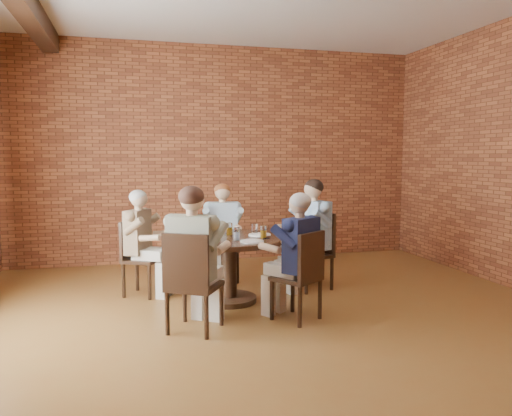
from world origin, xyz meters
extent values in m
plane|color=brown|center=(0.00, 0.00, 0.00)|extent=(7.00, 7.00, 0.00)
plane|color=brown|center=(0.00, 3.50, 1.70)|extent=(7.00, 0.00, 7.00)
cylinder|color=black|center=(-0.33, 1.13, 0.03)|extent=(0.63, 0.63, 0.06)
cylinder|color=black|center=(-0.33, 1.13, 0.35)|extent=(0.18, 0.18, 0.64)
cylinder|color=#3B2115|center=(-0.33, 1.13, 0.72)|extent=(1.26, 1.26, 0.05)
cube|color=black|center=(0.77, 1.43, 0.43)|extent=(0.55, 0.55, 0.04)
cube|color=black|center=(0.97, 1.49, 0.71)|extent=(0.16, 0.44, 0.51)
cylinder|color=black|center=(0.53, 1.57, 0.21)|extent=(0.04, 0.04, 0.41)
cylinder|color=black|center=(0.63, 1.19, 0.21)|extent=(0.04, 0.04, 0.41)
cylinder|color=black|center=(0.90, 1.67, 0.21)|extent=(0.04, 0.04, 0.41)
cylinder|color=black|center=(1.01, 1.30, 0.21)|extent=(0.04, 0.04, 0.41)
cube|color=black|center=(-0.22, 2.10, 0.43)|extent=(0.46, 0.46, 0.04)
cube|color=black|center=(-0.20, 2.29, 0.68)|extent=(0.41, 0.09, 0.47)
cylinder|color=black|center=(-0.41, 1.95, 0.21)|extent=(0.04, 0.04, 0.41)
cylinder|color=black|center=(-0.07, 1.91, 0.21)|extent=(0.04, 0.04, 0.41)
cylinder|color=black|center=(-0.37, 2.30, 0.21)|extent=(0.04, 0.04, 0.41)
cylinder|color=black|center=(-0.03, 2.26, 0.21)|extent=(0.04, 0.04, 0.41)
cube|color=black|center=(-1.28, 1.66, 0.43)|extent=(0.54, 0.54, 0.04)
cube|color=black|center=(-1.44, 1.74, 0.68)|extent=(0.23, 0.36, 0.45)
cylinder|color=black|center=(-1.22, 1.43, 0.21)|extent=(0.04, 0.04, 0.41)
cylinder|color=black|center=(-1.06, 1.72, 0.21)|extent=(0.04, 0.04, 0.41)
cylinder|color=black|center=(-1.51, 1.59, 0.21)|extent=(0.04, 0.04, 0.41)
cylinder|color=black|center=(-1.35, 1.88, 0.21)|extent=(0.04, 0.04, 0.41)
cube|color=black|center=(-0.84, 0.28, 0.43)|extent=(0.62, 0.62, 0.04)
cube|color=black|center=(-0.94, 0.10, 0.71)|extent=(0.41, 0.27, 0.52)
cylinder|color=black|center=(-0.57, 0.35, 0.21)|extent=(0.04, 0.04, 0.41)
cylinder|color=black|center=(-0.91, 0.55, 0.21)|extent=(0.04, 0.04, 0.41)
cylinder|color=black|center=(-0.77, 0.01, 0.21)|extent=(0.04, 0.04, 0.41)
cylinder|color=black|center=(-1.11, 0.21, 0.21)|extent=(0.04, 0.04, 0.41)
cube|color=black|center=(0.21, 0.34, 0.43)|extent=(0.57, 0.57, 0.04)
cube|color=black|center=(0.31, 0.19, 0.68)|extent=(0.36, 0.27, 0.47)
cylinder|color=black|center=(0.25, 0.59, 0.21)|extent=(0.04, 0.04, 0.41)
cylinder|color=black|center=(-0.04, 0.39, 0.21)|extent=(0.04, 0.04, 0.41)
cylinder|color=black|center=(0.45, 0.30, 0.21)|extent=(0.04, 0.04, 0.41)
cylinder|color=black|center=(0.16, 0.10, 0.21)|extent=(0.04, 0.04, 0.41)
cylinder|color=white|center=(0.04, 1.17, 0.76)|extent=(0.26, 0.26, 0.01)
cylinder|color=white|center=(-0.47, 1.58, 0.76)|extent=(0.26, 0.26, 0.01)
cylinder|color=white|center=(-0.70, 1.26, 0.76)|extent=(0.26, 0.26, 0.01)
cylinder|color=white|center=(-0.16, 0.76, 0.76)|extent=(0.26, 0.26, 0.01)
cylinder|color=white|center=(-0.02, 1.16, 0.82)|extent=(0.07, 0.07, 0.14)
cylinder|color=white|center=(-0.29, 1.29, 0.82)|extent=(0.07, 0.07, 0.14)
cylinder|color=white|center=(-0.41, 1.50, 0.82)|extent=(0.07, 0.07, 0.14)
cylinder|color=white|center=(-0.44, 1.23, 0.82)|extent=(0.07, 0.07, 0.14)
cylinder|color=white|center=(-0.53, 1.02, 0.82)|extent=(0.07, 0.07, 0.14)
cylinder|color=white|center=(-0.55, 0.79, 0.82)|extent=(0.07, 0.07, 0.14)
cylinder|color=white|center=(-0.29, 0.90, 0.82)|extent=(0.07, 0.07, 0.14)
cylinder|color=white|center=(0.03, 0.97, 0.82)|extent=(0.07, 0.07, 0.14)
cube|color=black|center=(0.08, 1.00, 0.75)|extent=(0.12, 0.16, 0.01)
camera|label=1|loc=(-1.43, -4.38, 1.67)|focal=35.00mm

